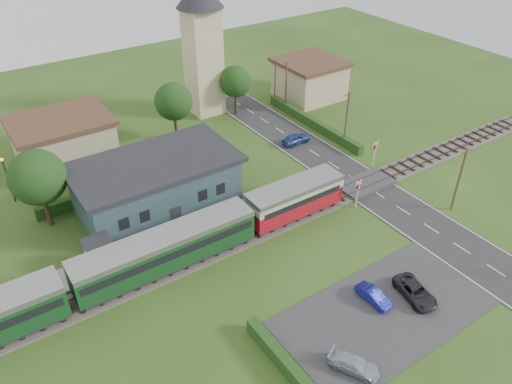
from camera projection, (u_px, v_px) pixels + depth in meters
ground at (303, 227)px, 47.90m from camera, size 120.00×120.00×0.00m
railway_track at (291, 216)px, 49.20m from camera, size 76.00×3.20×0.49m
road at (378, 194)px, 52.50m from camera, size 6.00×70.00×0.05m
car_park at (384, 313)px, 38.95m from camera, size 17.00×9.00×0.08m
crossing_deck at (365, 184)px, 53.75m from camera, size 6.20×3.40×0.45m
platform at (185, 234)px, 46.72m from camera, size 30.00×3.00×0.45m
equipment_hut at (99, 253)px, 42.17m from camera, size 2.30×2.30×2.55m
station_building at (156, 184)px, 49.31m from camera, size 16.00×9.00×5.30m
train at (130, 264)px, 40.45m from camera, size 43.20×2.90×3.40m
church_tower at (202, 38)px, 63.65m from camera, size 6.00×6.00×17.60m
house_west at (64, 140)px, 56.55m from camera, size 10.80×8.80×5.50m
house_east at (310, 78)px, 72.00m from camera, size 8.80×8.80×5.50m
hedge_carpark at (287, 366)px, 34.26m from camera, size 0.80×9.00×1.20m
hedge_roadside at (313, 123)px, 65.08m from camera, size 0.80×18.00×1.20m
hedge_station at (141, 180)px, 53.55m from camera, size 22.00×0.80×1.30m
tree_a at (38, 178)px, 45.24m from camera, size 5.20×5.20×8.00m
tree_b at (174, 102)px, 59.92m from camera, size 4.60×4.60×7.34m
tree_c at (235, 82)px, 66.11m from camera, size 4.20×4.20×6.78m
utility_pole_b at (459, 179)px, 48.29m from camera, size 1.40×0.22×7.00m
utility_pole_c at (346, 119)px, 59.26m from camera, size 1.40×0.22×7.00m
utility_pole_d at (286, 86)px, 67.49m from camera, size 1.40×0.22×7.00m
crossing_signal_near at (358, 190)px, 49.36m from camera, size 0.84×0.28×3.28m
crossing_signal_far at (375, 150)px, 55.98m from camera, size 0.84×0.28×3.28m
streetlamp_west at (7, 176)px, 49.75m from camera, size 0.30×0.30×5.15m
streetlamp_east at (275, 76)px, 72.08m from camera, size 0.30×0.30×5.15m
car_on_road at (296, 139)px, 61.32m from camera, size 3.77×1.61×1.27m
car_park_blue at (374, 296)px, 39.64m from camera, size 1.25×3.23×1.05m
car_park_silver at (354, 365)px, 34.33m from camera, size 3.03×3.88×1.05m
car_park_dark at (415, 292)px, 39.96m from camera, size 2.72×4.44×1.15m
pedestrian_near at (260, 196)px, 49.75m from camera, size 0.73×0.50×1.95m
pedestrian_far at (109, 255)px, 42.52m from camera, size 0.97×1.09×1.85m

